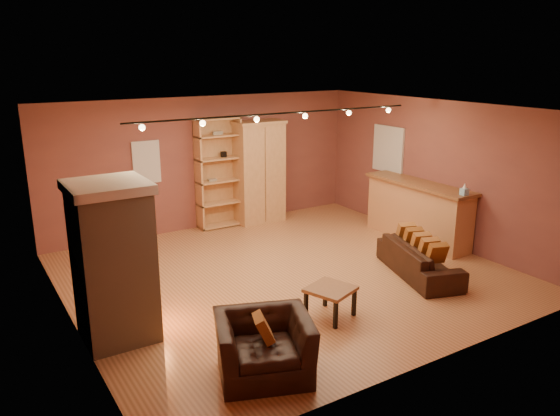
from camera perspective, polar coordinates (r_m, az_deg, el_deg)
floor at (r=9.41m, az=0.80°, el=-6.95°), size 7.00×7.00×0.00m
ceiling at (r=8.71m, az=0.87°, el=10.28°), size 7.00×7.00×0.00m
back_wall at (r=11.76m, az=-7.75°, el=4.70°), size 7.00×0.02×2.80m
left_wall at (r=7.73m, az=-21.61°, el=-2.19°), size 0.02×6.50×2.80m
right_wall at (r=11.19m, az=16.15°, el=3.65°), size 0.02×6.50×2.80m
fireplace at (r=7.37m, az=-16.95°, el=-5.42°), size 1.01×0.98×2.12m
back_window at (r=11.26m, az=-13.79°, el=4.66°), size 0.56×0.04×0.86m
bookcase at (r=11.77m, az=-6.56°, el=3.77°), size 0.97×0.38×2.37m
armoire at (r=12.06m, az=-2.22°, el=3.81°), size 1.11×0.63×2.25m
bar_counter at (r=11.27m, az=14.20°, el=-0.30°), size 0.66×2.49×1.19m
tissue_box at (r=10.35m, az=18.71°, el=1.79°), size 0.13×0.13×0.22m
right_window at (r=12.09m, az=11.24°, el=6.05°), size 0.05×0.90×1.00m
loveseat at (r=9.55m, az=14.37°, el=-4.64°), size 1.10×1.95×0.77m
armchair at (r=6.49m, az=-1.72°, el=-13.32°), size 1.28×1.06×0.96m
coffee_table at (r=7.86m, az=5.30°, el=-8.73°), size 0.76×0.76×0.45m
track_rail at (r=8.89m, az=0.16°, el=9.65°), size 5.20×0.09×0.13m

